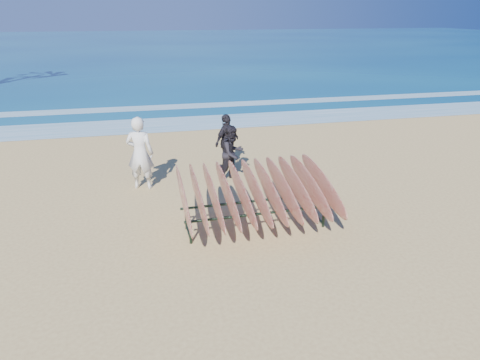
{
  "coord_description": "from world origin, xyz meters",
  "views": [
    {
      "loc": [
        -1.97,
        -7.88,
        4.49
      ],
      "look_at": [
        0.0,
        0.8,
        0.95
      ],
      "focal_mm": 32.0,
      "sensor_mm": 36.0,
      "label": 1
    }
  ],
  "objects_px": {
    "person_dark_b": "(227,141)",
    "person_white": "(140,153)",
    "surfboard_rack": "(256,191)",
    "person_dark_a": "(233,153)"
  },
  "relations": [
    {
      "from": "surfboard_rack",
      "to": "person_dark_a",
      "type": "height_order",
      "value": "person_dark_a"
    },
    {
      "from": "person_dark_a",
      "to": "person_dark_b",
      "type": "bearing_deg",
      "value": 53.95
    },
    {
      "from": "surfboard_rack",
      "to": "person_white",
      "type": "bearing_deg",
      "value": 127.79
    },
    {
      "from": "person_dark_a",
      "to": "person_white",
      "type": "bearing_deg",
      "value": 147.06
    },
    {
      "from": "person_white",
      "to": "person_dark_b",
      "type": "bearing_deg",
      "value": -141.12
    },
    {
      "from": "person_white",
      "to": "person_dark_a",
      "type": "relative_size",
      "value": 1.25
    },
    {
      "from": "person_dark_b",
      "to": "person_white",
      "type": "bearing_deg",
      "value": -15.33
    },
    {
      "from": "surfboard_rack",
      "to": "person_dark_b",
      "type": "height_order",
      "value": "person_dark_b"
    },
    {
      "from": "person_dark_a",
      "to": "person_dark_b",
      "type": "relative_size",
      "value": 0.94
    },
    {
      "from": "surfboard_rack",
      "to": "person_dark_b",
      "type": "relative_size",
      "value": 1.94
    }
  ]
}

